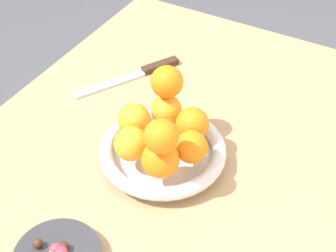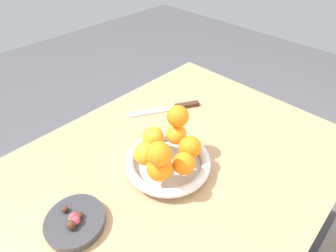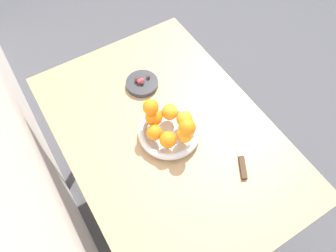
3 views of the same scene
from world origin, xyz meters
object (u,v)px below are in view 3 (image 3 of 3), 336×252
Objects in this scene: orange_0 at (154,132)px; orange_7 at (151,107)px; candy_ball_0 at (142,83)px; candy_ball_2 at (137,79)px; candy_ball_5 at (139,81)px; candy_ball_4 at (142,80)px; orange_3 at (185,119)px; knife at (240,153)px; candy_ball_1 at (148,77)px; dining_table at (167,144)px; candy_ball_3 at (142,80)px; orange_2 at (185,135)px; orange_6 at (187,127)px; orange_1 at (168,140)px; orange_4 at (170,112)px; candy_dish at (142,84)px; fruit_bowl at (169,133)px; orange_5 at (154,117)px.

orange_0 is 1.01× the size of orange_7.
candy_ball_0 is 0.03m from candy_ball_2.
candy_ball_0 is at bearing -18.57° from orange_7.
candy_ball_2 is 1.03× the size of candy_ball_5.
orange_3 is at bearing -173.67° from candy_ball_4.
candy_ball_4 is 0.08× the size of knife.
candy_ball_1 is 0.07× the size of knife.
knife is at bearing -140.02° from dining_table.
dining_table is 0.28m from candy_ball_3.
orange_6 is at bearing -161.40° from orange_2.
orange_1 is 0.06m from orange_2.
knife is (-0.26, -0.15, -0.07)m from orange_4.
orange_0 reaches higher than candy_dish.
fruit_bowl is 3.79× the size of orange_3.
candy_ball_5 is (0.33, 0.01, -0.04)m from orange_2.
orange_4 is 1.06× the size of orange_7.
dining_table is 4.69× the size of knife.
orange_3 is (-0.01, -0.07, 0.05)m from fruit_bowl.
orange_6 reaches higher than candy_ball_3.
orange_4 is 0.24m from candy_ball_2.
orange_4 reaches higher than candy_ball_5.
orange_0 is 0.96× the size of orange_6.
candy_ball_0 is (0.21, 0.01, -0.04)m from orange_4.
candy_ball_5 reaches higher than dining_table.
knife is (-0.49, -0.17, -0.03)m from candy_ball_2.
orange_3 is 2.91× the size of candy_ball_2.
candy_ball_1 is at bearing -0.50° from orange_3.
candy_ball_3 is at bearing -12.03° from orange_1.
orange_4 reaches higher than orange_0.
candy_ball_5 is (0.00, 0.01, -0.00)m from candy_ball_3.
candy_ball_0 is at bearing -154.11° from candy_ball_5.
orange_4 is 2.97× the size of candy_ball_3.
orange_0 reaches higher than dining_table.
orange_1 is 1.02× the size of orange_6.
orange_3 is at bearing -126.01° from orange_7.
orange_6 is 0.24m from knife.
orange_4 is at bearing -179.84° from candy_dish.
knife is (-0.48, -0.15, -0.01)m from candy_dish.
candy_ball_3 is at bearing -0.93° from orange_2.
candy_ball_1 is 0.81× the size of candy_ball_4.
orange_2 is at bearing 147.27° from orange_3.
candy_ball_0 is 0.80× the size of candy_ball_4.
orange_4 is 3.26× the size of candy_ball_4.
candy_dish is 8.97× the size of candy_ball_0.
orange_5 is 3.14× the size of candy_ball_3.
orange_5 is at bearing 34.15° from dining_table.
orange_4 is 0.23m from candy_ball_1.
candy_ball_2 and candy_ball_3 have the same top height.
orange_6 is (-0.08, -0.03, 0.22)m from dining_table.
orange_7 reaches higher than candy_ball_4.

